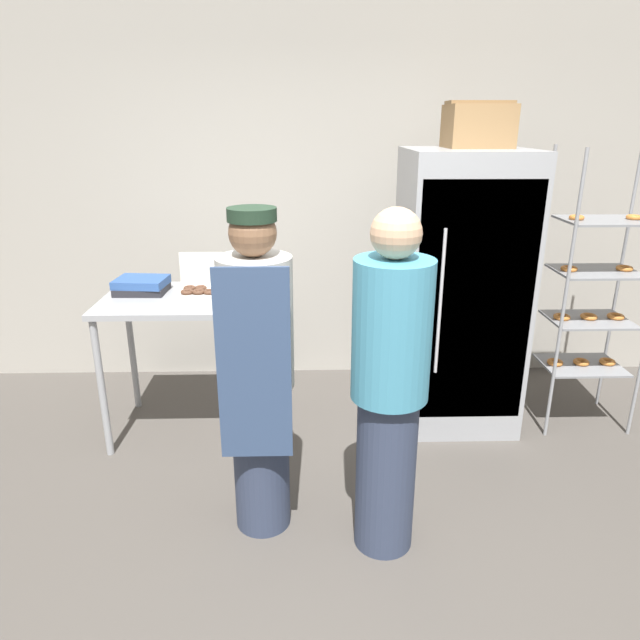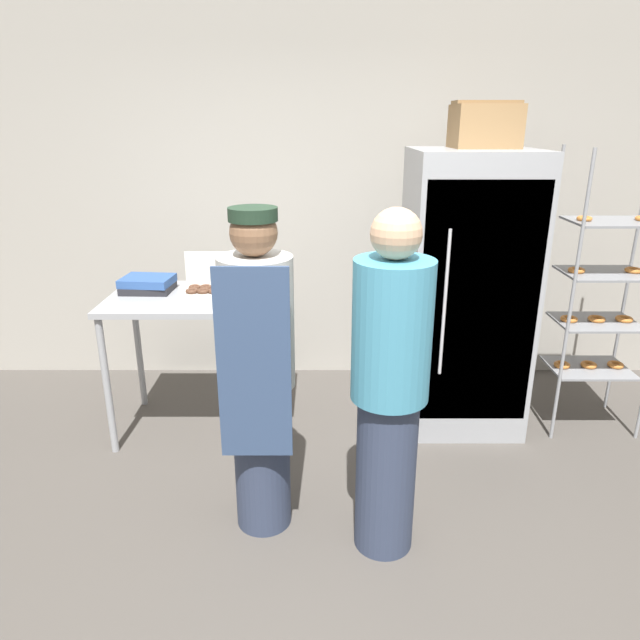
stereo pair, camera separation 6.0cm
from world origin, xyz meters
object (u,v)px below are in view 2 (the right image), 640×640
Objects in this scene: refrigerator at (462,293)px; blender_pitcher at (257,272)px; donut_box at (202,291)px; person_baker at (257,373)px; baking_rack at (597,299)px; cardboard_storage_box at (482,125)px; person_customer at (387,388)px; binder_stack at (145,284)px.

refrigerator reaches higher than blender_pitcher.
donut_box is 0.17× the size of person_baker.
baking_rack is 4.68× the size of cardboard_storage_box.
person_baker is (-1.24, -1.11, -0.06)m from refrigerator.
baking_rack is at bearing 2.36° from donut_box.
donut_box is at bearing -155.03° from blender_pitcher.
person_customer is at bearing -141.34° from baking_rack.
binder_stack is at bearing 159.31° from donut_box.
blender_pitcher reaches higher than donut_box.
cardboard_storage_box is at bearing 63.02° from person_customer.
binder_stack is (-2.06, -0.03, 0.07)m from refrigerator.
person_baker is (0.10, -1.09, -0.21)m from blender_pitcher.
person_customer reaches higher than blender_pitcher.
cardboard_storage_box is at bearing 9.04° from donut_box.
blender_pitcher is at bearing -175.06° from cardboard_storage_box.
blender_pitcher is at bearing 95.13° from person_baker.
blender_pitcher is (-1.33, -0.02, 0.15)m from refrigerator.
person_customer is at bearing -116.98° from cardboard_storage_box.
person_baker is at bearing -52.73° from binder_stack.
baking_rack reaches higher than refrigerator.
person_customer is (0.60, -0.16, -0.00)m from person_baker.
person_customer is at bearing -46.64° from donut_box.
binder_stack is at bearing 127.27° from person_baker.
donut_box is 0.82× the size of binder_stack.
cardboard_storage_box reaches higher than person_customer.
blender_pitcher is at bearing 0.31° from binder_stack.
person_baker is (0.82, -1.08, -0.13)m from binder_stack.
person_baker is (-2.09, -1.04, -0.04)m from baking_rack.
refrigerator is 1.42m from person_customer.
cardboard_storage_box is (0.06, 0.10, 1.04)m from refrigerator.
person_baker is at bearing -138.08° from refrigerator.
binder_stack is at bearing -179.69° from blender_pitcher.
blender_pitcher is 0.73m from binder_stack.
baking_rack is 2.20m from blender_pitcher.
cardboard_storage_box is (1.39, 0.12, 0.89)m from blender_pitcher.
refrigerator is at bearing 6.09° from donut_box.
cardboard_storage_box reaches higher than person_baker.
refrigerator is 5.41× the size of binder_stack.
person_customer is (1.43, -1.24, -0.14)m from binder_stack.
refrigerator is 1.68m from donut_box.
blender_pitcher is 0.18× the size of person_customer.
person_customer is (-0.69, -1.36, -1.11)m from cardboard_storage_box.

